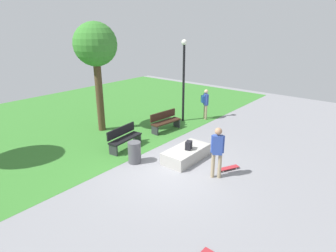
{
  "coord_description": "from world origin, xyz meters",
  "views": [
    {
      "loc": [
        -6.83,
        -5.6,
        4.83
      ],
      "look_at": [
        1.16,
        0.92,
        1.15
      ],
      "focal_mm": 30.52,
      "sensor_mm": 36.0,
      "label": 1
    }
  ],
  "objects_px": {
    "concrete_ledge": "(186,154)",
    "backpack_on_ledge": "(189,145)",
    "park_bench_by_oak": "(124,137)",
    "skateboard_by_ledge": "(228,168)",
    "pedestrian_with_backpack": "(205,102)",
    "tree_leaning_ash": "(95,47)",
    "trash_bin": "(134,152)",
    "park_bench_far_right": "(165,121)",
    "lamp_post": "(184,73)",
    "skater_performing_trick": "(217,149)"
  },
  "relations": [
    {
      "from": "concrete_ledge",
      "to": "backpack_on_ledge",
      "type": "height_order",
      "value": "backpack_on_ledge"
    },
    {
      "from": "park_bench_by_oak",
      "to": "skateboard_by_ledge",
      "type": "bearing_deg",
      "value": -75.91
    },
    {
      "from": "pedestrian_with_backpack",
      "to": "backpack_on_ledge",
      "type": "bearing_deg",
      "value": -154.42
    },
    {
      "from": "park_bench_by_oak",
      "to": "tree_leaning_ash",
      "type": "relative_size",
      "value": 0.33
    },
    {
      "from": "park_bench_by_oak",
      "to": "trash_bin",
      "type": "distance_m",
      "value": 1.39
    },
    {
      "from": "concrete_ledge",
      "to": "backpack_on_ledge",
      "type": "relative_size",
      "value": 5.99
    },
    {
      "from": "park_bench_far_right",
      "to": "lamp_post",
      "type": "xyz_separation_m",
      "value": [
        1.73,
        0.21,
        2.04
      ]
    },
    {
      "from": "concrete_ledge",
      "to": "skateboard_by_ledge",
      "type": "xyz_separation_m",
      "value": [
        0.29,
        -1.63,
        -0.16
      ]
    },
    {
      "from": "concrete_ledge",
      "to": "park_bench_by_oak",
      "type": "height_order",
      "value": "park_bench_by_oak"
    },
    {
      "from": "park_bench_by_oak",
      "to": "lamp_post",
      "type": "distance_m",
      "value": 4.88
    },
    {
      "from": "skateboard_by_ledge",
      "to": "lamp_post",
      "type": "distance_m",
      "value": 6.12
    },
    {
      "from": "backpack_on_ledge",
      "to": "skateboard_by_ledge",
      "type": "bearing_deg",
      "value": -97.25
    },
    {
      "from": "park_bench_by_oak",
      "to": "concrete_ledge",
      "type": "bearing_deg",
      "value": -73.44
    },
    {
      "from": "concrete_ledge",
      "to": "trash_bin",
      "type": "xyz_separation_m",
      "value": [
        -1.39,
        1.33,
        0.18
      ]
    },
    {
      "from": "tree_leaning_ash",
      "to": "pedestrian_with_backpack",
      "type": "height_order",
      "value": "tree_leaning_ash"
    },
    {
      "from": "backpack_on_ledge",
      "to": "tree_leaning_ash",
      "type": "relative_size",
      "value": 0.06
    },
    {
      "from": "backpack_on_ledge",
      "to": "pedestrian_with_backpack",
      "type": "height_order",
      "value": "pedestrian_with_backpack"
    },
    {
      "from": "backpack_on_ledge",
      "to": "park_bench_far_right",
      "type": "xyz_separation_m",
      "value": [
        1.94,
        2.75,
        -0.13
      ]
    },
    {
      "from": "skateboard_by_ledge",
      "to": "pedestrian_with_backpack",
      "type": "relative_size",
      "value": 0.5
    },
    {
      "from": "park_bench_far_right",
      "to": "park_bench_by_oak",
      "type": "height_order",
      "value": "same"
    },
    {
      "from": "pedestrian_with_backpack",
      "to": "skateboard_by_ledge",
      "type": "bearing_deg",
      "value": -139.27
    },
    {
      "from": "park_bench_by_oak",
      "to": "backpack_on_ledge",
      "type": "bearing_deg",
      "value": -74.34
    },
    {
      "from": "skateboard_by_ledge",
      "to": "park_bench_far_right",
      "type": "height_order",
      "value": "park_bench_far_right"
    },
    {
      "from": "backpack_on_ledge",
      "to": "trash_bin",
      "type": "relative_size",
      "value": 0.4
    },
    {
      "from": "concrete_ledge",
      "to": "lamp_post",
      "type": "distance_m",
      "value": 5.17
    },
    {
      "from": "park_bench_far_right",
      "to": "trash_bin",
      "type": "bearing_deg",
      "value": -158.61
    },
    {
      "from": "concrete_ledge",
      "to": "park_bench_far_right",
      "type": "height_order",
      "value": "park_bench_far_right"
    },
    {
      "from": "park_bench_far_right",
      "to": "lamp_post",
      "type": "relative_size",
      "value": 0.4
    },
    {
      "from": "skateboard_by_ledge",
      "to": "backpack_on_ledge",
      "type": "bearing_deg",
      "value": 101.25
    },
    {
      "from": "backpack_on_ledge",
      "to": "park_bench_by_oak",
      "type": "height_order",
      "value": "park_bench_by_oak"
    },
    {
      "from": "park_bench_far_right",
      "to": "lamp_post",
      "type": "bearing_deg",
      "value": 7.08
    },
    {
      "from": "park_bench_by_oak",
      "to": "skater_performing_trick",
      "type": "bearing_deg",
      "value": -85.77
    },
    {
      "from": "skater_performing_trick",
      "to": "skateboard_by_ledge",
      "type": "bearing_deg",
      "value": -5.97
    },
    {
      "from": "park_bench_far_right",
      "to": "trash_bin",
      "type": "distance_m",
      "value": 3.57
    },
    {
      "from": "skater_performing_trick",
      "to": "tree_leaning_ash",
      "type": "height_order",
      "value": "tree_leaning_ash"
    },
    {
      "from": "concrete_ledge",
      "to": "park_bench_far_right",
      "type": "distance_m",
      "value": 3.27
    },
    {
      "from": "skater_performing_trick",
      "to": "skateboard_by_ledge",
      "type": "distance_m",
      "value": 1.23
    },
    {
      "from": "lamp_post",
      "to": "trash_bin",
      "type": "bearing_deg",
      "value": -163.29
    },
    {
      "from": "tree_leaning_ash",
      "to": "pedestrian_with_backpack",
      "type": "relative_size",
      "value": 3.08
    },
    {
      "from": "concrete_ledge",
      "to": "lamp_post",
      "type": "height_order",
      "value": "lamp_post"
    },
    {
      "from": "tree_leaning_ash",
      "to": "pedestrian_with_backpack",
      "type": "distance_m",
      "value": 6.18
    },
    {
      "from": "skateboard_by_ledge",
      "to": "park_bench_by_oak",
      "type": "distance_m",
      "value": 4.35
    },
    {
      "from": "park_bench_far_right",
      "to": "pedestrian_with_backpack",
      "type": "xyz_separation_m",
      "value": [
        2.71,
        -0.52,
        0.48
      ]
    },
    {
      "from": "tree_leaning_ash",
      "to": "lamp_post",
      "type": "height_order",
      "value": "tree_leaning_ash"
    },
    {
      "from": "lamp_post",
      "to": "trash_bin",
      "type": "height_order",
      "value": "lamp_post"
    },
    {
      "from": "backpack_on_ledge",
      "to": "lamp_post",
      "type": "bearing_deg",
      "value": 20.42
    },
    {
      "from": "skateboard_by_ledge",
      "to": "pedestrian_with_backpack",
      "type": "bearing_deg",
      "value": 40.73
    },
    {
      "from": "skater_performing_trick",
      "to": "lamp_post",
      "type": "xyz_separation_m",
      "value": [
        4.12,
        4.4,
        1.49
      ]
    },
    {
      "from": "park_bench_far_right",
      "to": "tree_leaning_ash",
      "type": "bearing_deg",
      "value": 128.0
    },
    {
      "from": "concrete_ledge",
      "to": "backpack_on_ledge",
      "type": "xyz_separation_m",
      "value": [
        -0.01,
        -0.11,
        0.39
      ]
    }
  ]
}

